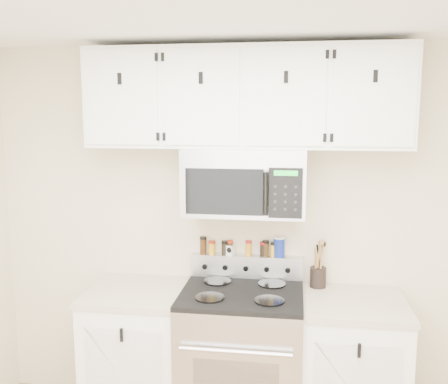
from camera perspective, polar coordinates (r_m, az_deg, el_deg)
name	(u,v)px	position (r m, az deg, el deg)	size (l,w,h in m)	color
back_wall	(247,233)	(3.41, 2.67, -4.67)	(3.50, 0.01, 2.50)	beige
range	(242,360)	(3.38, 2.03, -18.63)	(0.76, 0.65, 1.10)	#B7B7BA
base_cabinet_left	(139,355)	(3.55, -9.66, -17.86)	(0.64, 0.62, 0.92)	white
base_cabinet_right	(351,370)	(3.42, 14.32, -19.07)	(0.64, 0.62, 0.92)	white
microwave	(245,181)	(3.15, 2.40, 1.23)	(0.76, 0.44, 0.42)	#9E9EA3
upper_cabinets	(246,98)	(3.15, 2.50, 10.71)	(2.00, 0.35, 0.62)	white
utensil_crock	(318,276)	(3.39, 10.69, -9.36)	(0.11, 0.11, 0.31)	black
kitchen_timer	(230,250)	(3.42, 0.66, -6.63)	(0.06, 0.05, 0.07)	silver
salt_canister	(279,247)	(3.38, 6.32, -6.26)	(0.07, 0.07, 0.14)	navy
spice_jar_0	(203,245)	(3.44, -2.40, -6.09)	(0.05, 0.05, 0.12)	#3E230E
spice_jar_1	(212,247)	(3.43, -1.40, -6.35)	(0.05, 0.05, 0.09)	gold
spice_jar_2	(225,248)	(3.42, 0.07, -6.39)	(0.04, 0.04, 0.10)	black
spice_jar_3	(230,247)	(3.41, 0.70, -6.36)	(0.04, 0.04, 0.10)	#3B240E
spice_jar_4	(248,248)	(3.40, 2.81, -6.42)	(0.04, 0.04, 0.10)	#C68D17
spice_jar_5	(263,249)	(3.39, 4.49, -6.52)	(0.04, 0.04, 0.10)	black
spice_jar_6	(265,248)	(3.39, 4.76, -6.43)	(0.04, 0.04, 0.11)	#3C260E
spice_jar_7	(273,249)	(3.39, 5.63, -6.56)	(0.04, 0.04, 0.10)	gold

